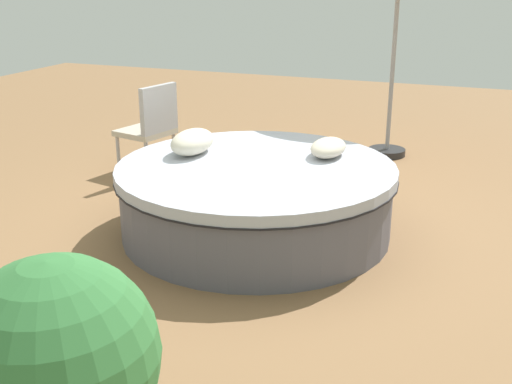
{
  "coord_description": "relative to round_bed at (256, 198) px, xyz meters",
  "views": [
    {
      "loc": [
        -4.67,
        -1.81,
        2.13
      ],
      "look_at": [
        0.0,
        0.0,
        0.36
      ],
      "focal_mm": 44.42,
      "sensor_mm": 36.0,
      "label": 1
    }
  ],
  "objects": [
    {
      "name": "ground_plane",
      "position": [
        0.0,
        0.0,
        -0.31
      ],
      "size": [
        16.0,
        16.0,
        0.0
      ],
      "primitive_type": "plane",
      "color": "olive"
    },
    {
      "name": "round_bed",
      "position": [
        0.0,
        0.0,
        0.0
      ],
      "size": [
        2.34,
        2.34,
        0.6
      ],
      "color": "#595966",
      "rests_on": "ground_plane"
    },
    {
      "name": "throw_pillow_0",
      "position": [
        0.47,
        -0.49,
        0.37
      ],
      "size": [
        0.48,
        0.29,
        0.15
      ],
      "primitive_type": "ellipsoid",
      "color": "beige",
      "rests_on": "round_bed"
    },
    {
      "name": "throw_pillow_1",
      "position": [
        0.11,
        0.64,
        0.4
      ],
      "size": [
        0.54,
        0.32,
        0.21
      ],
      "primitive_type": "ellipsoid",
      "color": "beige",
      "rests_on": "round_bed"
    },
    {
      "name": "patio_chair",
      "position": [
        1.15,
        1.65,
        0.25
      ],
      "size": [
        0.62,
        0.6,
        0.98
      ],
      "rotation": [
        0.0,
        0.0,
        -0.23
      ],
      "color": "#B7B7BC",
      "rests_on": "ground_plane"
    },
    {
      "name": "planter",
      "position": [
        -3.01,
        -0.35,
        0.33
      ],
      "size": [
        0.8,
        0.8,
        1.13
      ],
      "color": "gray",
      "rests_on": "ground_plane"
    }
  ]
}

